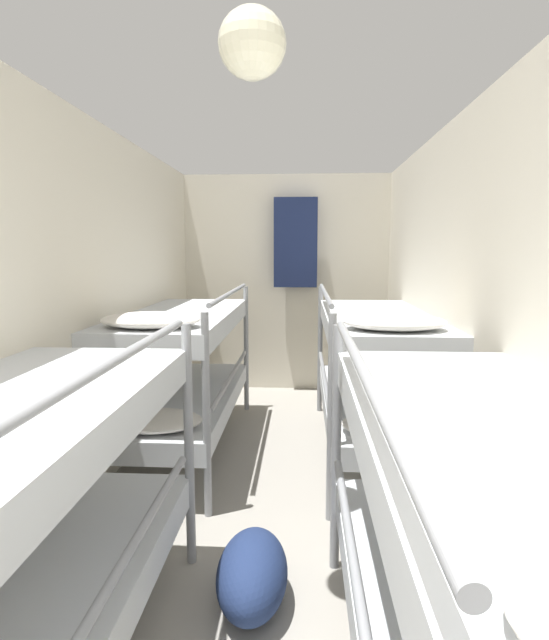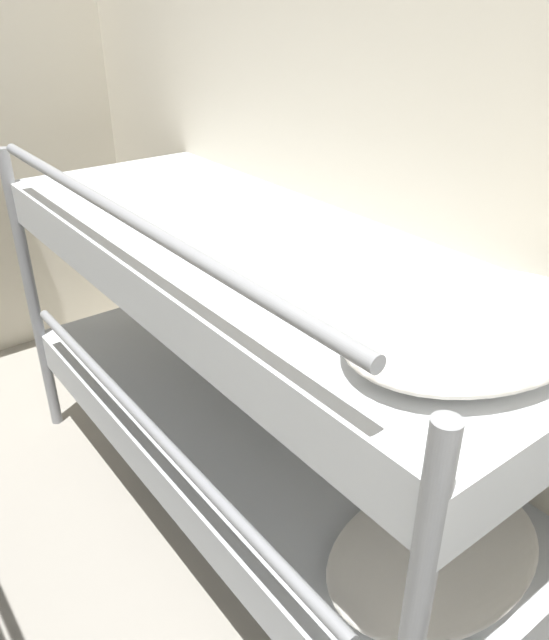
# 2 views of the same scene
# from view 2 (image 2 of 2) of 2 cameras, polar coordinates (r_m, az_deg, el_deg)

# --- Properties ---
(bunk_stack_right_far) EXTENTS (0.75, 1.94, 1.19)m
(bunk_stack_right_far) POSITION_cam_2_polar(r_m,az_deg,el_deg) (1.83, -0.95, -3.74)
(bunk_stack_right_far) COLOR gray
(bunk_stack_right_far) RESTS_ON ground_plane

